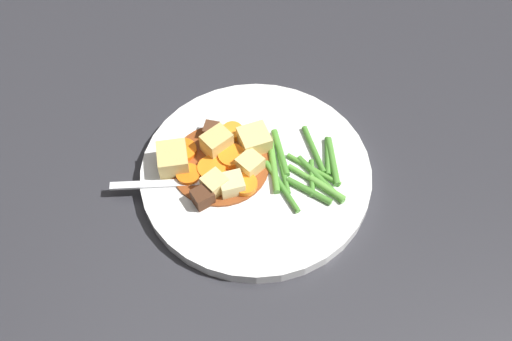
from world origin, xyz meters
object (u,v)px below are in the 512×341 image
Objects in this scene: potato_chunk_2 at (232,185)px; potato_chunk_1 at (173,159)px; potato_chunk_0 at (250,163)px; carrot_slice_1 at (188,175)px; carrot_slice_0 at (232,157)px; meat_chunk_1 at (211,131)px; dinner_plate at (256,174)px; meat_chunk_0 at (203,197)px; potato_chunk_3 at (217,143)px; carrot_slice_5 at (245,185)px; potato_chunk_4 at (215,184)px; carrot_slice_3 at (212,169)px; fork at (186,183)px; carrot_slice_2 at (183,151)px; potato_chunk_5 at (254,140)px; carrot_slice_4 at (232,132)px.

potato_chunk_1 is at bearing -14.74° from potato_chunk_2.
carrot_slice_1 is at bearing 21.10° from potato_chunk_0.
carrot_slice_0 is 1.70× the size of meat_chunk_1.
dinner_plate is 0.08m from meat_chunk_0.
dinner_plate is at bearing 158.79° from potato_chunk_3.
carrot_slice_5 is 0.78× the size of potato_chunk_1.
meat_chunk_1 is (0.01, -0.02, -0.01)m from potato_chunk_3.
potato_chunk_4 is 0.08m from meat_chunk_1.
carrot_slice_3 is 0.06m from meat_chunk_1.
dinner_plate is 0.06m from potato_chunk_4.
carrot_slice_0 is at bearing -102.99° from potato_chunk_4.
potato_chunk_4 is 0.15× the size of fork.
potato_chunk_0 is 0.16× the size of fork.
carrot_slice_2 is 0.94× the size of potato_chunk_5.
carrot_slice_0 is 0.85× the size of potato_chunk_1.
potato_chunk_0 is 0.08m from meat_chunk_0.
carrot_slice_1 is 0.17× the size of fork.
carrot_slice_2 reaches higher than fork.
potato_chunk_2 reaches higher than carrot_slice_5.
potato_chunk_2 is 0.17× the size of fork.
carrot_slice_1 is 0.08m from carrot_slice_4.
carrot_slice_1 is 0.04m from meat_chunk_0.
potato_chunk_0 is 0.81× the size of potato_chunk_3.
carrot_slice_2 is 1.47× the size of meat_chunk_0.
potato_chunk_2 is 0.84× the size of potato_chunk_3.
carrot_slice_2 is at bearing -30.49° from potato_chunk_2.
potato_chunk_1 is at bearing -8.91° from carrot_slice_5.
carrot_slice_5 reaches higher than carrot_slice_2.
carrot_slice_2 is at bearing -22.70° from carrot_slice_5.
potato_chunk_2 reaches higher than meat_chunk_1.
carrot_slice_4 is at bearing -50.38° from dinner_plate.
potato_chunk_5 reaches higher than carrot_slice_5.
carrot_slice_5 is at bearing 87.68° from potato_chunk_0.
potato_chunk_5 is at bearing -160.70° from potato_chunk_3.
potato_chunk_2 is at bearing 22.02° from carrot_slice_5.
dinner_plate is 0.11m from potato_chunk_1.
carrot_slice_4 and carrot_slice_5 have the same top height.
carrot_slice_5 is 0.91× the size of potato_chunk_3.
potato_chunk_3 is 0.06m from potato_chunk_4.
potato_chunk_2 is at bearing 102.25° from carrot_slice_0.
potato_chunk_0 is 1.19× the size of meat_chunk_0.
carrot_slice_5 is at bearing 123.48° from carrot_slice_0.
potato_chunk_0 is (-0.03, 0.01, 0.00)m from carrot_slice_0.
carrot_slice_5 is 0.06m from potato_chunk_5.
potato_chunk_0 is (0.01, -0.00, 0.02)m from dinner_plate.
potato_chunk_5 reaches higher than potato_chunk_0.
carrot_slice_0 is 1.09× the size of carrot_slice_5.
dinner_plate is at bearing -173.02° from potato_chunk_1.
dinner_plate is 0.02m from potato_chunk_0.
potato_chunk_4 reaches higher than potato_chunk_0.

